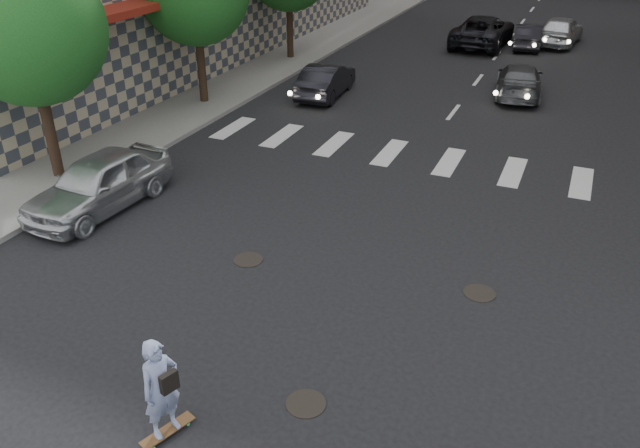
% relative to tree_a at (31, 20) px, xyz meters
% --- Properties ---
extents(ground, '(160.00, 160.00, 0.00)m').
position_rel_tree_a_xyz_m(ground, '(9.45, -3.14, -4.65)').
color(ground, black).
rests_on(ground, ground).
extents(sidewalk_left, '(13.00, 80.00, 0.15)m').
position_rel_tree_a_xyz_m(sidewalk_left, '(-5.05, 16.86, -4.57)').
color(sidewalk_left, gray).
rests_on(sidewalk_left, ground).
extents(tree_a, '(4.20, 4.20, 6.60)m').
position_rel_tree_a_xyz_m(tree_a, '(0.00, 0.00, 0.00)').
color(tree_a, '#382619').
rests_on(tree_a, sidewalk_left).
extents(manhole_a, '(0.70, 0.70, 0.02)m').
position_rel_tree_a_xyz_m(manhole_a, '(10.65, -5.64, -4.64)').
color(manhole_a, black).
rests_on(manhole_a, ground).
extents(manhole_b, '(0.70, 0.70, 0.02)m').
position_rel_tree_a_xyz_m(manhole_b, '(7.45, -1.94, -4.64)').
color(manhole_b, black).
rests_on(manhole_b, ground).
extents(manhole_c, '(0.70, 0.70, 0.02)m').
position_rel_tree_a_xyz_m(manhole_c, '(12.75, -1.14, -4.64)').
color(manhole_c, black).
rests_on(manhole_c, ground).
extents(skateboarder, '(0.62, 0.97, 1.88)m').
position_rel_tree_a_xyz_m(skateboarder, '(8.89, -7.14, -3.66)').
color(skateboarder, brown).
rests_on(skateboarder, ground).
extents(silver_sedan, '(2.09, 4.59, 1.53)m').
position_rel_tree_a_xyz_m(silver_sedan, '(2.45, -1.14, -3.88)').
color(silver_sedan, silver).
rests_on(silver_sedan, ground).
extents(traffic_car_a, '(1.73, 4.17, 1.34)m').
position_rel_tree_a_xyz_m(traffic_car_a, '(4.03, 10.85, -3.98)').
color(traffic_car_a, black).
rests_on(traffic_car_a, ground).
extents(traffic_car_b, '(2.35, 4.67, 1.30)m').
position_rel_tree_a_xyz_m(traffic_car_b, '(11.42, 14.12, -4.00)').
color(traffic_car_b, '#505357').
rests_on(traffic_car_b, ground).
extents(traffic_car_c, '(2.83, 5.89, 1.62)m').
position_rel_tree_a_xyz_m(traffic_car_c, '(8.28, 22.86, -3.84)').
color(traffic_car_c, black).
rests_on(traffic_car_c, ground).
extents(traffic_car_d, '(2.38, 4.79, 1.57)m').
position_rel_tree_a_xyz_m(traffic_car_d, '(12.18, 24.86, -3.86)').
color(traffic_car_d, silver).
rests_on(traffic_car_d, ground).
extents(traffic_car_e, '(1.77, 3.99, 1.27)m').
position_rel_tree_a_xyz_m(traffic_car_e, '(10.62, 23.29, -4.01)').
color(traffic_car_e, black).
rests_on(traffic_car_e, ground).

